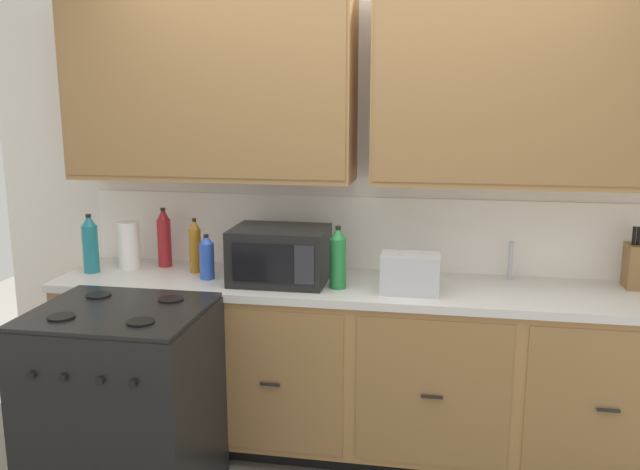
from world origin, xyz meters
The scene contains 13 objects.
wall_unit centered at (0.00, 0.50, 1.67)m, with size 4.31×0.40×2.50m.
counter_run centered at (0.00, 0.30, 0.48)m, with size 3.14×0.64×0.93m.
stove_range centered at (-0.99, -0.33, 0.47)m, with size 0.76×0.68×0.95m.
microwave centered at (-0.40, 0.26, 1.07)m, with size 0.48×0.37×0.28m.
toaster centered at (0.26, 0.19, 1.03)m, with size 0.28×0.18×0.19m.
knife_block centered at (1.36, 0.46, 1.05)m, with size 0.11×0.14×0.31m.
sink_faucet centered at (0.76, 0.51, 1.03)m, with size 0.02×0.02×0.20m, color #B2B5BA.
paper_towel_roll centered at (-1.28, 0.38, 1.06)m, with size 0.12×0.12×0.26m, color white.
bottle_green centered at (-0.09, 0.20, 1.08)m, with size 0.08×0.08×0.31m.
bottle_amber centered at (-0.89, 0.36, 1.08)m, with size 0.06×0.06×0.30m.
bottle_blue centered at (-0.79, 0.25, 1.05)m, with size 0.08×0.08×0.24m.
bottle_teal centered at (-1.44, 0.26, 1.09)m, with size 0.08×0.08×0.32m.
bottle_red centered at (-1.11, 0.46, 1.09)m, with size 0.08×0.08×0.33m.
Camera 1 is at (0.39, -2.96, 1.87)m, focal length 37.62 mm.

